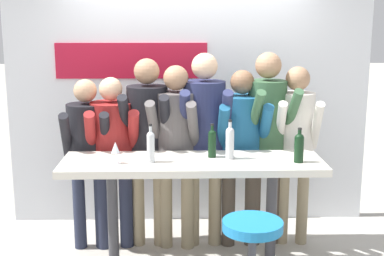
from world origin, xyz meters
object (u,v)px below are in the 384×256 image
object	(u,v)px
wine_bottle_0	(212,142)
wine_bottle_2	(151,145)
bar_stool	(252,255)
person_right	(241,140)
person_center_left	(148,132)
person_far_left	(87,146)
person_center	(176,138)
tasting_table	(192,179)
person_far_right	(267,127)
person_rightmost	(296,136)
wine_bottle_3	(299,146)
wine_glass_0	(115,148)
person_center_right	(204,129)
wine_bottle_1	(230,141)
person_left	(113,146)

from	to	relation	value
wine_bottle_0	wine_bottle_2	bearing A→B (deg)	-164.50
bar_stool	person_right	size ratio (longest dim) A/B	0.46
wine_bottle_0	person_center_left	bearing A→B (deg)	138.28
person_far_left	person_right	distance (m)	1.42
person_center	wine_bottle_0	distance (m)	0.54
tasting_table	bar_stool	xyz separation A→B (m)	(0.40, -0.75, -0.33)
person_right	person_far_right	bearing A→B (deg)	4.46
person_rightmost	wine_bottle_3	xyz separation A→B (m)	(-0.12, -0.68, 0.07)
person_far_left	wine_bottle_3	xyz separation A→B (m)	(1.81, -0.64, 0.14)
person_right	wine_glass_0	distance (m)	1.27
person_rightmost	wine_bottle_0	size ratio (longest dim) A/B	6.00
person_far_left	wine_bottle_3	size ratio (longest dim) A/B	5.68
person_far_right	wine_bottle_2	bearing A→B (deg)	-157.47
person_right	wine_bottle_0	world-z (taller)	person_right
wine_bottle_3	wine_glass_0	distance (m)	1.47
wine_bottle_3	person_center_right	bearing A→B (deg)	137.38
person_far_left	person_center	size ratio (longest dim) A/B	0.93
bar_stool	wine_bottle_2	size ratio (longest dim) A/B	2.45
wine_bottle_2	person_center_left	bearing A→B (deg)	95.34
person_right	person_far_left	bearing A→B (deg)	179.63
person_far_left	wine_bottle_1	distance (m)	1.37
person_far_left	bar_stool	bearing A→B (deg)	-49.64
person_right	person_rightmost	bearing A→B (deg)	1.62
person_center_left	person_far_left	bearing A→B (deg)	-172.77
person_center_right	person_far_right	bearing A→B (deg)	0.22
bar_stool	person_center	bearing A→B (deg)	112.71
person_center_left	person_left	bearing A→B (deg)	-169.11
wine_bottle_2	wine_glass_0	world-z (taller)	wine_bottle_2
person_left	person_center_left	xyz separation A→B (m)	(0.32, 0.05, 0.11)
person_far_left	person_rightmost	bearing A→B (deg)	-4.53
bar_stool	person_right	xyz separation A→B (m)	(0.07, 1.31, 0.52)
person_right	wine_bottle_3	bearing A→B (deg)	-60.42
person_center_right	wine_glass_0	size ratio (longest dim) A/B	10.40
person_center_left	wine_bottle_1	world-z (taller)	person_center_left
person_rightmost	wine_bottle_3	size ratio (longest dim) A/B	6.04
wine_bottle_1	wine_glass_0	world-z (taller)	wine_bottle_1
bar_stool	person_center_left	xyz separation A→B (m)	(-0.80, 1.34, 0.59)
person_center_right	wine_bottle_3	size ratio (longest dim) A/B	6.49
bar_stool	person_far_left	size ratio (longest dim) A/B	0.48
person_far_right	person_left	bearing A→B (deg)	172.78
wine_bottle_0	wine_bottle_1	world-z (taller)	wine_bottle_1
person_rightmost	wine_bottle_1	size ratio (longest dim) A/B	5.20
wine_bottle_1	wine_glass_0	xyz separation A→B (m)	(-0.93, -0.12, -0.02)
wine_bottle_2	tasting_table	bearing A→B (deg)	8.48
person_far_right	wine_bottle_1	distance (m)	0.68
person_far_left	wine_bottle_1	xyz separation A→B (m)	(1.26, -0.51, 0.16)
person_left	person_far_right	distance (m)	1.44
tasting_table	wine_glass_0	distance (m)	0.68
tasting_table	bar_stool	distance (m)	0.91
person_left	person_far_right	size ratio (longest dim) A/B	0.88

